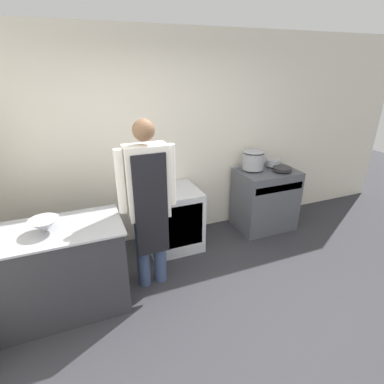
% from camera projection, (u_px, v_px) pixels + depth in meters
% --- Properties ---
extents(ground_plane, '(14.00, 14.00, 0.00)m').
position_uv_depth(ground_plane, '(230.00, 344.00, 2.65)').
color(ground_plane, '#2D2D33').
extents(wall_back, '(8.00, 0.05, 2.70)m').
position_uv_depth(wall_back, '(158.00, 142.00, 3.87)').
color(wall_back, silver).
rests_on(wall_back, ground_plane).
extents(prep_counter, '(1.19, 0.66, 0.91)m').
position_uv_depth(prep_counter, '(63.00, 270.00, 2.87)').
color(prep_counter, '#2D2D33').
rests_on(prep_counter, ground_plane).
extents(stove, '(0.83, 0.61, 0.91)m').
position_uv_depth(stove, '(265.00, 199.00, 4.41)').
color(stove, '#4C4F56').
rests_on(stove, ground_plane).
extents(fridge_unit, '(0.69, 0.64, 0.81)m').
position_uv_depth(fridge_unit, '(172.00, 219.00, 3.94)').
color(fridge_unit, silver).
rests_on(fridge_unit, ground_plane).
extents(person_cook, '(0.59, 0.24, 1.83)m').
position_uv_depth(person_cook, '(148.00, 199.00, 3.00)').
color(person_cook, '#38476B').
rests_on(person_cook, ground_plane).
extents(mixing_bowl, '(0.26, 0.26, 0.12)m').
position_uv_depth(mixing_bowl, '(45.00, 226.00, 2.63)').
color(mixing_bowl, '#9EA0A8').
rests_on(mixing_bowl, prep_counter).
extents(stock_pot, '(0.31, 0.31, 0.28)m').
position_uv_depth(stock_pot, '(253.00, 159.00, 4.20)').
color(stock_pot, '#9EA0A8').
rests_on(stock_pot, stove).
extents(saute_pan, '(0.26, 0.26, 0.04)m').
position_uv_depth(saute_pan, '(282.00, 169.00, 4.19)').
color(saute_pan, '#262628').
rests_on(saute_pan, stove).
extents(sauce_pot, '(0.20, 0.20, 0.09)m').
position_uv_depth(sauce_pot, '(273.00, 163.00, 4.36)').
color(sauce_pot, '#9EA0A8').
rests_on(sauce_pot, stove).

